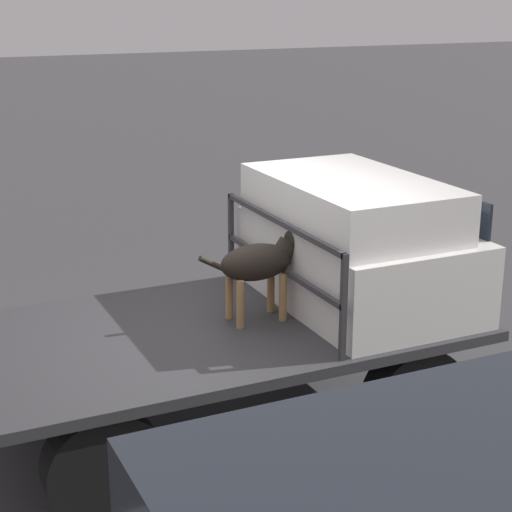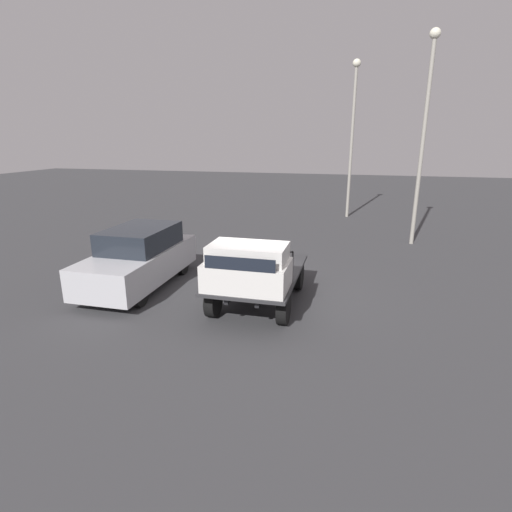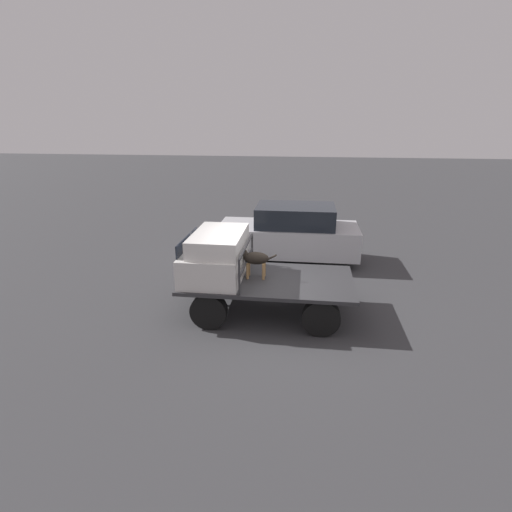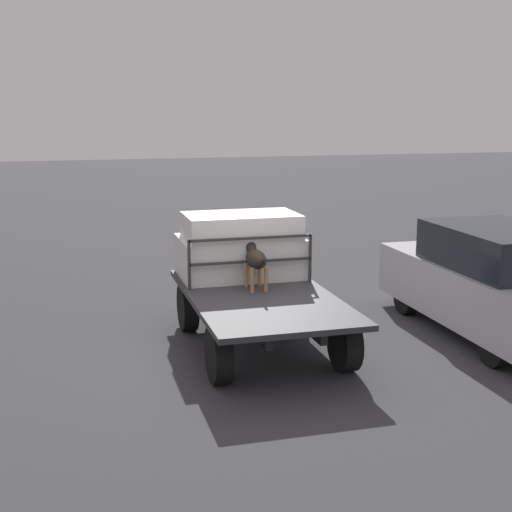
{
  "view_description": "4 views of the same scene",
  "coord_description": "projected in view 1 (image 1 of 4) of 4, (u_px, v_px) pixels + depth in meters",
  "views": [
    {
      "loc": [
        -2.32,
        -5.63,
        3.3
      ],
      "look_at": [
        0.28,
        -0.02,
        1.36
      ],
      "focal_mm": 60.0,
      "sensor_mm": 36.0,
      "label": 1
    },
    {
      "loc": [
        9.77,
        2.37,
        4.28
      ],
      "look_at": [
        0.28,
        -0.02,
        1.36
      ],
      "focal_mm": 28.0,
      "sensor_mm": 36.0,
      "label": 2
    },
    {
      "loc": [
        -0.78,
        8.32,
        4.27
      ],
      "look_at": [
        0.28,
        -0.02,
        1.36
      ],
      "focal_mm": 28.0,
      "sensor_mm": 36.0,
      "label": 3
    },
    {
      "loc": [
        -9.84,
        2.75,
        3.57
      ],
      "look_at": [
        0.28,
        -0.02,
        1.36
      ],
      "focal_mm": 50.0,
      "sensor_mm": 36.0,
      "label": 4
    }
  ],
  "objects": [
    {
      "name": "ground_plane",
      "position": [
        223.0,
        423.0,
        6.79
      ],
      "size": [
        80.0,
        80.0,
        0.0
      ],
      "primitive_type": "plane",
      "color": "#38383A"
    },
    {
      "name": "flatbed_truck",
      "position": [
        222.0,
        352.0,
        6.61
      ],
      "size": [
        3.81,
        2.08,
        0.85
      ],
      "color": "black",
      "rests_on": "ground"
    },
    {
      "name": "truck_cab",
      "position": [
        356.0,
        244.0,
        6.87
      ],
      "size": [
        1.29,
        1.96,
        1.04
      ],
      "color": "silver",
      "rests_on": "flatbed_truck"
    },
    {
      "name": "truck_headboard",
      "position": [
        280.0,
        252.0,
        6.58
      ],
      "size": [
        0.04,
        1.96,
        0.77
      ],
      "color": "#2D2D30",
      "rests_on": "flatbed_truck"
    },
    {
      "name": "dog",
      "position": [
        265.0,
        260.0,
        6.53
      ],
      "size": [
        0.97,
        0.28,
        0.74
      ],
      "rotation": [
        0.0,
        0.0,
        0.12
      ],
      "color": "#9E7547",
      "rests_on": "flatbed_truck"
    }
  ]
}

